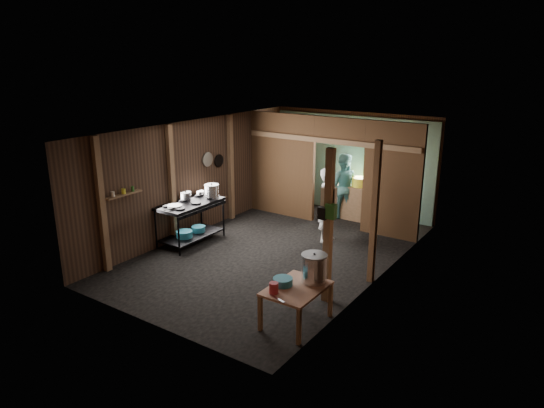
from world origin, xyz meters
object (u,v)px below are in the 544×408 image
Objects in this scene: gas_range at (191,222)px; stove_pot_large at (212,192)px; pink_bucket at (274,288)px; cook at (328,205)px; prep_table at (296,305)px; stock_pot at (314,269)px; yellow_tub at (360,182)px.

gas_range is 0.82m from stove_pot_large.
cook is at bearing 106.29° from pink_bucket.
prep_table is 3.66m from cook.
gas_range reaches higher than pink_bucket.
pink_bucket is at bearing -117.31° from prep_table.
pink_bucket is (-0.30, -0.67, -0.13)m from stock_pot.
cook is (0.08, -1.78, -0.14)m from yellow_tub.
stove_pot_large reaches higher than yellow_tub.
yellow_tub is (2.36, 3.55, 0.50)m from gas_range.
stove_pot_large is 0.69× the size of stock_pot.
cook is (2.44, 1.76, 0.36)m from gas_range.
yellow_tub is at bearing 56.37° from gas_range.
gas_range is 3.03m from cook.
yellow_tub reaches higher than pink_bucket.
prep_table is 0.55m from pink_bucket.
stove_pot_large is 4.21m from pink_bucket.
stock_pot is at bearing 70.07° from prep_table.
cook is at bearing 35.92° from gas_range.
pink_bucket is 0.10× the size of cook.
pink_bucket is (3.53, -1.98, 0.23)m from gas_range.
gas_range is 4.06m from prep_table.
gas_range is 3.28× the size of stock_pot.
yellow_tub is (2.19, 3.01, -0.10)m from stove_pot_large.
yellow_tub reaches higher than stock_pot.
stock_pot is (3.66, -1.85, -0.23)m from stove_pot_large.
gas_range is 4.29m from yellow_tub.
pink_bucket is at bearing -29.30° from gas_range.
stock_pot reaches higher than gas_range.
cook reaches higher than gas_range.
stove_pot_large is at bearing 143.17° from pink_bucket.
prep_table is 6.20× the size of pink_bucket.
gas_range reaches higher than prep_table.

